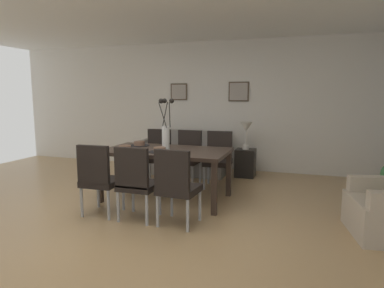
{
  "coord_description": "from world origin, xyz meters",
  "views": [
    {
      "loc": [
        1.86,
        -3.53,
        1.52
      ],
      "look_at": [
        0.32,
        1.18,
        0.8
      ],
      "focal_mm": 31.42,
      "sensor_mm": 36.0,
      "label": 1
    }
  ],
  "objects_px": {
    "dining_chair_near_left": "(99,176)",
    "dining_chair_mid_right": "(219,156)",
    "dining_chair_near_right": "(157,153)",
    "centerpiece_vase": "(166,130)",
    "dining_table": "(166,155)",
    "bowl_near_left": "(125,147)",
    "dining_chair_mid_left": "(176,184)",
    "dining_chair_far_right": "(187,155)",
    "bowl_near_right": "(139,143)",
    "dining_chair_far_left": "(136,180)",
    "sofa": "(184,158)",
    "bowl_far_left": "(160,149)",
    "framed_picture_left": "(179,92)",
    "table_lamp": "(246,129)",
    "side_table": "(245,163)",
    "framed_picture_center": "(239,92)"
  },
  "relations": [
    {
      "from": "dining_chair_mid_right",
      "to": "bowl_near_left",
      "type": "distance_m",
      "value": 1.62
    },
    {
      "from": "framed_picture_left",
      "to": "centerpiece_vase",
      "type": "bearing_deg",
      "value": -74.32
    },
    {
      "from": "dining_chair_mid_right",
      "to": "bowl_far_left",
      "type": "height_order",
      "value": "dining_chair_mid_right"
    },
    {
      "from": "side_table",
      "to": "dining_table",
      "type": "bearing_deg",
      "value": -116.81
    },
    {
      "from": "dining_chair_far_right",
      "to": "bowl_near_right",
      "type": "height_order",
      "value": "dining_chair_far_right"
    },
    {
      "from": "dining_chair_far_left",
      "to": "bowl_near_left",
      "type": "height_order",
      "value": "dining_chair_far_left"
    },
    {
      "from": "framed_picture_left",
      "to": "sofa",
      "type": "bearing_deg",
      "value": -60.07
    },
    {
      "from": "bowl_near_left",
      "to": "sofa",
      "type": "xyz_separation_m",
      "value": [
        0.18,
        2.01,
        -0.5
      ]
    },
    {
      "from": "sofa",
      "to": "bowl_near_right",
      "type": "bearing_deg",
      "value": -96.67
    },
    {
      "from": "dining_chair_mid_right",
      "to": "bowl_far_left",
      "type": "bearing_deg",
      "value": -115.92
    },
    {
      "from": "dining_table",
      "to": "centerpiece_vase",
      "type": "bearing_deg",
      "value": 55.35
    },
    {
      "from": "dining_table",
      "to": "dining_chair_mid_right",
      "type": "distance_m",
      "value": 1.1
    },
    {
      "from": "dining_table",
      "to": "sofa",
      "type": "height_order",
      "value": "sofa"
    },
    {
      "from": "bowl_near_left",
      "to": "sofa",
      "type": "bearing_deg",
      "value": 84.8
    },
    {
      "from": "bowl_near_left",
      "to": "side_table",
      "type": "xyz_separation_m",
      "value": [
        1.42,
        1.97,
        -0.52
      ]
    },
    {
      "from": "framed_picture_left",
      "to": "table_lamp",
      "type": "bearing_deg",
      "value": -18.93
    },
    {
      "from": "framed_picture_center",
      "to": "dining_chair_near_right",
      "type": "bearing_deg",
      "value": -130.88
    },
    {
      "from": "dining_chair_near_right",
      "to": "bowl_near_right",
      "type": "bearing_deg",
      "value": -89.91
    },
    {
      "from": "dining_chair_near_left",
      "to": "sofa",
      "type": "xyz_separation_m",
      "value": [
        0.18,
        2.69,
        -0.23
      ]
    },
    {
      "from": "dining_chair_mid_left",
      "to": "bowl_near_right",
      "type": "xyz_separation_m",
      "value": [
        -1.05,
        1.15,
        0.27
      ]
    },
    {
      "from": "dining_chair_near_right",
      "to": "dining_chair_mid_left",
      "type": "bearing_deg",
      "value": -60.15
    },
    {
      "from": "table_lamp",
      "to": "framed_picture_left",
      "type": "distance_m",
      "value": 1.75
    },
    {
      "from": "dining_chair_near_right",
      "to": "bowl_far_left",
      "type": "distance_m",
      "value": 1.28
    },
    {
      "from": "centerpiece_vase",
      "to": "sofa",
      "type": "relative_size",
      "value": 0.42
    },
    {
      "from": "dining_chair_near_left",
      "to": "sofa",
      "type": "relative_size",
      "value": 0.53
    },
    {
      "from": "table_lamp",
      "to": "framed_picture_left",
      "type": "height_order",
      "value": "framed_picture_left"
    },
    {
      "from": "dining_chair_far_left",
      "to": "sofa",
      "type": "bearing_deg",
      "value": 97.29
    },
    {
      "from": "bowl_near_left",
      "to": "framed_picture_center",
      "type": "relative_size",
      "value": 0.42
    },
    {
      "from": "dining_chair_far_right",
      "to": "bowl_near_right",
      "type": "bearing_deg",
      "value": -128.75
    },
    {
      "from": "dining_chair_near_left",
      "to": "centerpiece_vase",
      "type": "xyz_separation_m",
      "value": [
        0.54,
        0.91,
        0.51
      ]
    },
    {
      "from": "bowl_far_left",
      "to": "framed_picture_center",
      "type": "height_order",
      "value": "framed_picture_center"
    },
    {
      "from": "dining_chair_near_right",
      "to": "framed_picture_left",
      "type": "height_order",
      "value": "framed_picture_left"
    },
    {
      "from": "bowl_near_right",
      "to": "side_table",
      "type": "height_order",
      "value": "bowl_near_right"
    },
    {
      "from": "dining_chair_near_left",
      "to": "bowl_near_right",
      "type": "bearing_deg",
      "value": 90.1
    },
    {
      "from": "dining_chair_mid_left",
      "to": "dining_chair_mid_right",
      "type": "xyz_separation_m",
      "value": [
        0.05,
        1.86,
        0.0
      ]
    },
    {
      "from": "dining_chair_near_left",
      "to": "dining_chair_mid_right",
      "type": "relative_size",
      "value": 1.0
    },
    {
      "from": "bowl_near_right",
      "to": "sofa",
      "type": "relative_size",
      "value": 0.1
    },
    {
      "from": "dining_table",
      "to": "bowl_near_left",
      "type": "distance_m",
      "value": 0.6
    },
    {
      "from": "dining_table",
      "to": "dining_chair_near_right",
      "type": "xyz_separation_m",
      "value": [
        -0.54,
        0.91,
        -0.16
      ]
    },
    {
      "from": "dining_chair_near_right",
      "to": "dining_chair_mid_right",
      "type": "relative_size",
      "value": 1.0
    },
    {
      "from": "dining_chair_mid_left",
      "to": "table_lamp",
      "type": "distance_m",
      "value": 2.73
    },
    {
      "from": "dining_chair_mid_right",
      "to": "side_table",
      "type": "xyz_separation_m",
      "value": [
        0.32,
        0.82,
        -0.25
      ]
    },
    {
      "from": "dining_table",
      "to": "centerpiece_vase",
      "type": "distance_m",
      "value": 0.36
    },
    {
      "from": "dining_chair_far_right",
      "to": "framed_picture_center",
      "type": "relative_size",
      "value": 2.27
    },
    {
      "from": "dining_table",
      "to": "framed_picture_center",
      "type": "bearing_deg",
      "value": 74.35
    },
    {
      "from": "dining_chair_near_right",
      "to": "centerpiece_vase",
      "type": "relative_size",
      "value": 1.25
    },
    {
      "from": "dining_chair_near_left",
      "to": "sofa",
      "type": "height_order",
      "value": "dining_chair_near_left"
    },
    {
      "from": "dining_chair_mid_right",
      "to": "bowl_near_left",
      "type": "bearing_deg",
      "value": -133.66
    },
    {
      "from": "dining_chair_near_left",
      "to": "dining_chair_mid_right",
      "type": "height_order",
      "value": "same"
    },
    {
      "from": "bowl_near_left",
      "to": "framed_picture_left",
      "type": "height_order",
      "value": "framed_picture_left"
    }
  ]
}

